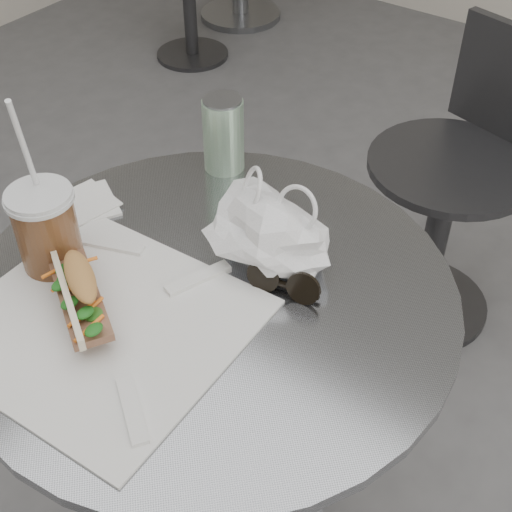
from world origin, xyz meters
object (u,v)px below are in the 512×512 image
Objects in this scene: iced_coffee at (46,228)px; drink_can at (223,134)px; sunglasses at (284,284)px; chair_far at (453,203)px; banh_mi at (81,293)px; cafe_table at (217,399)px.

drink_can is (0.05, 0.37, -0.00)m from iced_coffee.
sunglasses is 0.35m from drink_can.
iced_coffee is 0.37m from drink_can.
iced_coffee reaches higher than chair_far.
banh_mi is at bearing -22.31° from iced_coffee.
banh_mi is at bearing -81.33° from drink_can.
cafe_table is 6.41× the size of sunglasses.
cafe_table is at bearing 82.25° from banh_mi.
iced_coffee reaches higher than cafe_table.
chair_far is (0.06, 0.92, -0.11)m from cafe_table.
banh_mi is 0.82× the size of iced_coffee.
cafe_table is 0.48m from drink_can.
banh_mi is at bearing 95.37° from chair_far.
chair_far is 1.16m from iced_coffee.
drink_can is (-0.24, -0.65, 0.46)m from chair_far.
iced_coffee is (-0.24, -0.10, 0.35)m from cafe_table.
drink_can is (-0.18, 0.27, 0.34)m from cafe_table.
iced_coffee is at bearing 88.74° from chair_far.
chair_far is at bearing 73.99° from iced_coffee.
chair_far is 6.66× the size of sunglasses.
iced_coffee reaches higher than banh_mi.
cafe_table is 0.32m from sunglasses.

